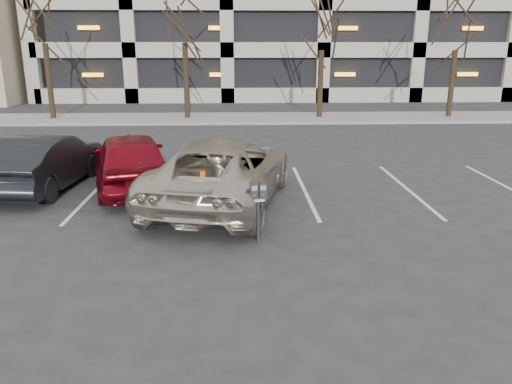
{
  "coord_description": "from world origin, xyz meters",
  "views": [
    {
      "loc": [
        -0.39,
        -10.52,
        3.71
      ],
      "look_at": [
        -0.03,
        -1.1,
        0.96
      ],
      "focal_mm": 35.0,
      "sensor_mm": 36.0,
      "label": 1
    }
  ],
  "objects_px": {
    "parking_meter": "(258,197)",
    "car_dark": "(46,162)",
    "tree_d": "(460,6)",
    "car_red": "(131,160)",
    "suv_silver": "(222,171)",
    "tree_c": "(323,6)"
  },
  "relations": [
    {
      "from": "parking_meter",
      "to": "suv_silver",
      "type": "relative_size",
      "value": 0.2
    },
    {
      "from": "suv_silver",
      "to": "car_red",
      "type": "xyz_separation_m",
      "value": [
        -2.48,
        1.42,
        -0.02
      ]
    },
    {
      "from": "car_red",
      "to": "car_dark",
      "type": "xyz_separation_m",
      "value": [
        -2.29,
        0.12,
        -0.05
      ]
    },
    {
      "from": "parking_meter",
      "to": "suv_silver",
      "type": "height_order",
      "value": "suv_silver"
    },
    {
      "from": "suv_silver",
      "to": "tree_d",
      "type": "bearing_deg",
      "value": -115.69
    },
    {
      "from": "tree_c",
      "to": "parking_meter",
      "type": "distance_m",
      "value": 18.51
    },
    {
      "from": "tree_d",
      "to": "car_red",
      "type": "bearing_deg",
      "value": -136.87
    },
    {
      "from": "suv_silver",
      "to": "car_red",
      "type": "bearing_deg",
      "value": -16.87
    },
    {
      "from": "tree_d",
      "to": "car_dark",
      "type": "xyz_separation_m",
      "value": [
        -16.55,
        -13.23,
        -4.94
      ]
    },
    {
      "from": "parking_meter",
      "to": "car_dark",
      "type": "xyz_separation_m",
      "value": [
        -5.54,
        4.22,
        -0.22
      ]
    },
    {
      "from": "tree_c",
      "to": "car_dark",
      "type": "bearing_deg",
      "value": -125.82
    },
    {
      "from": "car_red",
      "to": "suv_silver",
      "type": "bearing_deg",
      "value": 134.79
    },
    {
      "from": "tree_c",
      "to": "suv_silver",
      "type": "xyz_separation_m",
      "value": [
        -4.77,
        -14.77,
        -4.88
      ]
    },
    {
      "from": "suv_silver",
      "to": "car_red",
      "type": "height_order",
      "value": "suv_silver"
    },
    {
      "from": "tree_c",
      "to": "parking_meter",
      "type": "relative_size",
      "value": 6.3
    },
    {
      "from": "tree_c",
      "to": "car_dark",
      "type": "distance_m",
      "value": 17.05
    },
    {
      "from": "car_red",
      "to": "parking_meter",
      "type": "bearing_deg",
      "value": 112.97
    },
    {
      "from": "tree_d",
      "to": "suv_silver",
      "type": "xyz_separation_m",
      "value": [
        -11.77,
        -14.77,
        -4.88
      ]
    },
    {
      "from": "suv_silver",
      "to": "car_red",
      "type": "distance_m",
      "value": 2.86
    },
    {
      "from": "suv_silver",
      "to": "car_dark",
      "type": "height_order",
      "value": "suv_silver"
    },
    {
      "from": "tree_d",
      "to": "parking_meter",
      "type": "height_order",
      "value": "tree_d"
    },
    {
      "from": "parking_meter",
      "to": "car_red",
      "type": "relative_size",
      "value": 0.27
    }
  ]
}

